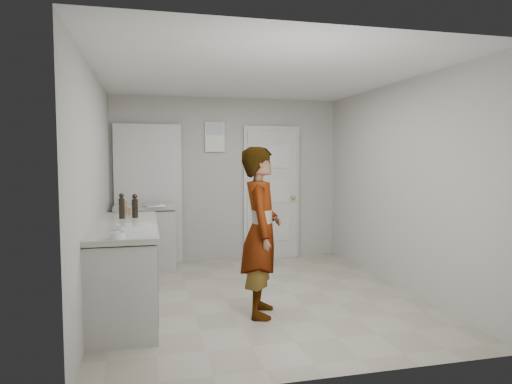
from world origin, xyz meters
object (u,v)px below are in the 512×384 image
object	(u,v)px
spice_jar	(131,212)
egg_bowl	(117,235)
cake_mix_box	(124,207)
person	(261,232)
baking_dish	(136,228)
oil_cruet_b	(122,206)
oil_cruet_a	(135,206)

from	to	relation	value
spice_jar	egg_bowl	world-z (taller)	spice_jar
cake_mix_box	person	bearing A→B (deg)	-20.93
person	baking_dish	distance (m)	1.22
spice_jar	oil_cruet_b	bearing A→B (deg)	-107.72
oil_cruet_a	egg_bowl	world-z (taller)	oil_cruet_a
baking_dish	egg_bowl	world-z (taller)	baking_dish
oil_cruet_b	egg_bowl	xyz separation A→B (m)	(0.02, -1.24, -0.11)
cake_mix_box	baking_dish	distance (m)	1.31
spice_jar	baking_dish	xyz separation A→B (m)	(0.08, -1.14, -0.02)
egg_bowl	oil_cruet_a	bearing A→B (deg)	84.78
spice_jar	oil_cruet_a	distance (m)	0.24
cake_mix_box	egg_bowl	world-z (taller)	cake_mix_box
oil_cruet_a	baking_dish	distance (m)	0.92
baking_dish	egg_bowl	distance (m)	0.40
person	egg_bowl	distance (m)	1.45
person	baking_dish	size ratio (longest dim) A/B	4.56
oil_cruet_b	egg_bowl	bearing A→B (deg)	-89.05
person	oil_cruet_b	size ratio (longest dim) A/B	6.10
oil_cruet_a	egg_bowl	xyz separation A→B (m)	(-0.12, -1.29, -0.10)
spice_jar	baking_dish	world-z (taller)	spice_jar
person	baking_dish	xyz separation A→B (m)	(-1.21, -0.12, 0.10)
baking_dish	oil_cruet_b	bearing A→B (deg)	100.65
cake_mix_box	egg_bowl	xyz separation A→B (m)	(0.02, -1.67, -0.05)
oil_cruet_a	oil_cruet_b	bearing A→B (deg)	-161.86
oil_cruet_b	baking_dish	bearing A→B (deg)	-79.35
spice_jar	cake_mix_box	bearing A→B (deg)	116.63
egg_bowl	oil_cruet_b	bearing A→B (deg)	90.95
cake_mix_box	oil_cruet_a	xyz separation A→B (m)	(0.13, -0.38, 0.05)
person	oil_cruet_b	distance (m)	1.58
egg_bowl	baking_dish	bearing A→B (deg)	68.93
spice_jar	person	bearing A→B (deg)	-38.22
person	cake_mix_box	world-z (taller)	person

